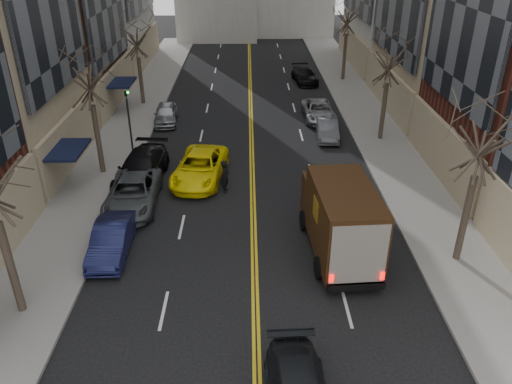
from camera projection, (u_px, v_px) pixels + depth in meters
sidewalk_left at (125, 130)px, 35.62m from camera, size 4.00×66.00×0.15m
sidewalk_right at (376, 128)px, 35.90m from camera, size 4.00×66.00×0.15m
tree_lf_mid at (86, 62)px, 26.38m from camera, size 3.20×3.20×8.91m
tree_lf_far at (135, 29)px, 38.12m from camera, size 3.20×3.20×8.12m
tree_rt_near at (487, 121)px, 18.77m from camera, size 3.20×3.20×8.71m
tree_rt_mid at (391, 48)px, 31.26m from camera, size 3.20×3.20×8.32m
tree_rt_far at (349, 5)px, 44.23m from camera, size 3.20×3.20×9.11m
traffic_signal at (129, 117)px, 29.94m from camera, size 0.29×0.26×4.70m
ups_truck at (340, 219)px, 21.51m from camera, size 2.92×6.50×3.48m
taxi at (200, 167)px, 28.47m from camera, size 3.31×5.88×1.55m
pedestrian at (225, 176)px, 27.07m from camera, size 0.50×0.71×1.85m
parked_lf_b at (111, 240)px, 21.98m from camera, size 1.60×4.29×1.40m
parked_lf_c at (133, 193)px, 25.77m from camera, size 2.64×5.47×1.50m
parked_lf_d at (141, 168)px, 28.22m from camera, size 2.78×5.82×1.64m
parked_lf_e at (166, 114)px, 36.84m from camera, size 1.95×4.17×1.38m
parked_rt_a at (327, 129)px, 34.22m from camera, size 1.61×3.99×1.29m
parked_rt_b at (319, 111)px, 37.55m from camera, size 2.31×4.85×1.34m
parked_rt_c at (305, 75)px, 46.47m from camera, size 2.44×4.80×1.34m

